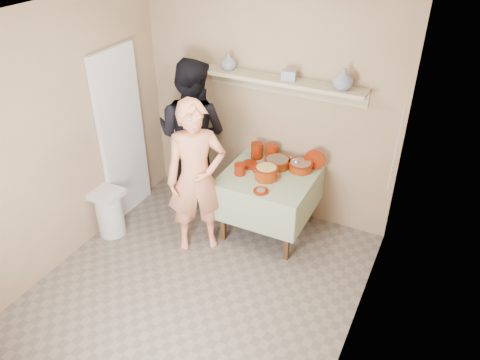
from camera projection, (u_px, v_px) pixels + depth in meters
The scene contains 22 objects.
ground at pixel (193, 294), 4.61m from camera, with size 3.50×3.50×0.00m, color #716358.
tile_panel at pixel (122, 135), 5.35m from camera, with size 0.06×0.70×2.00m, color silver.
plate_stack_a at pixel (257, 150), 5.35m from camera, with size 0.14×0.14×0.18m, color #651506.
plate_stack_b at pixel (272, 151), 5.35m from camera, with size 0.14×0.14×0.17m, color #651506.
bowl_stack at pixel (240, 169), 5.05m from camera, with size 0.12×0.12×0.12m, color #651506.
empty_bowl at pixel (250, 165), 5.21m from camera, with size 0.17×0.17×0.05m, color #651506.
propped_lid at pixel (315, 160), 5.11m from camera, with size 0.23×0.23×0.02m, color #651506.
vase_right at pixel (343, 79), 4.55m from camera, with size 0.20×0.20×0.21m, color navy.
vase_left at pixel (229, 62), 5.06m from camera, with size 0.17×0.17×0.18m, color navy.
ceramic_box at pixel (289, 75), 4.79m from camera, with size 0.14×0.10×0.10m, color navy.
person_cook at pixel (196, 178), 4.83m from camera, with size 0.62×0.41×1.71m, color #EB8E65.
person_helper at pixel (192, 135), 5.52m from camera, with size 0.90×0.70×1.85m, color black.
room_shell at pixel (182, 150), 3.76m from camera, with size 3.04×3.54×2.62m.
serving_table at pixel (269, 183), 5.15m from camera, with size 0.97×0.97×0.76m.
cazuela_meat_a at pixel (277, 162), 5.19m from camera, with size 0.30×0.30×0.10m.
cazuela_meat_b at pixel (301, 165), 5.13m from camera, with size 0.28×0.28×0.10m.
ladle at pixel (296, 162), 5.09m from camera, with size 0.08×0.26×0.19m.
cazuela_rice at pixel (266, 172), 4.96m from camera, with size 0.33×0.25×0.14m.
front_plate at pixel (261, 191), 4.78m from camera, with size 0.16×0.16×0.03m.
wall_shelf at pixel (282, 82), 4.91m from camera, with size 1.80×0.25×0.21m.
trash_bin at pixel (110, 212), 5.29m from camera, with size 0.32×0.32×0.56m.
electrical_cord at pixel (396, 150), 4.52m from camera, with size 0.01×0.05×0.90m.
Camera 1 is at (1.89, -2.77, 3.39)m, focal length 35.00 mm.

